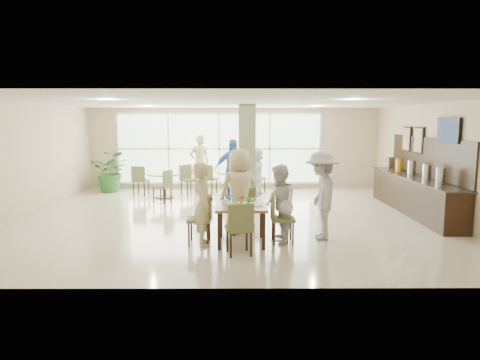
{
  "coord_description": "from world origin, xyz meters",
  "views": [
    {
      "loc": [
        0.16,
        -10.33,
        2.39
      ],
      "look_at": [
        0.2,
        -1.2,
        1.1
      ],
      "focal_mm": 32.0,
      "sensor_mm": 36.0,
      "label": 1
    }
  ],
  "objects_px": {
    "main_table": "(241,210)",
    "teen_far": "(240,191)",
    "teen_left": "(203,204)",
    "potted_plant": "(111,171)",
    "round_table_right": "(233,178)",
    "adult_a": "(232,169)",
    "round_table_left": "(164,180)",
    "teen_right": "(279,204)",
    "adult_standing": "(200,163)",
    "buffet_counter": "(414,192)",
    "teen_standing": "(321,195)",
    "adult_b": "(256,172)"
  },
  "relations": [
    {
      "from": "buffet_counter",
      "to": "teen_far",
      "type": "distance_m",
      "value": 4.92
    },
    {
      "from": "buffet_counter",
      "to": "adult_standing",
      "type": "bearing_deg",
      "value": 150.12
    },
    {
      "from": "round_table_left",
      "to": "teen_right",
      "type": "bearing_deg",
      "value": -57.97
    },
    {
      "from": "round_table_right",
      "to": "adult_standing",
      "type": "height_order",
      "value": "adult_standing"
    },
    {
      "from": "teen_standing",
      "to": "adult_a",
      "type": "bearing_deg",
      "value": -153.46
    },
    {
      "from": "main_table",
      "to": "round_table_left",
      "type": "distance_m",
      "value": 5.5
    },
    {
      "from": "round_table_right",
      "to": "adult_a",
      "type": "bearing_deg",
      "value": -89.69
    },
    {
      "from": "main_table",
      "to": "teen_left",
      "type": "height_order",
      "value": "teen_left"
    },
    {
      "from": "teen_left",
      "to": "adult_b",
      "type": "height_order",
      "value": "teen_left"
    },
    {
      "from": "round_table_right",
      "to": "adult_standing",
      "type": "relative_size",
      "value": 0.55
    },
    {
      "from": "round_table_right",
      "to": "teen_right",
      "type": "xyz_separation_m",
      "value": [
        0.97,
        -5.37,
        0.21
      ]
    },
    {
      "from": "teen_far",
      "to": "adult_b",
      "type": "height_order",
      "value": "teen_far"
    },
    {
      "from": "main_table",
      "to": "teen_left",
      "type": "xyz_separation_m",
      "value": [
        -0.73,
        -0.08,
        0.14
      ]
    },
    {
      "from": "round_table_left",
      "to": "adult_a",
      "type": "relative_size",
      "value": 0.56
    },
    {
      "from": "round_table_left",
      "to": "teen_left",
      "type": "xyz_separation_m",
      "value": [
        1.62,
        -5.06,
        0.24
      ]
    },
    {
      "from": "teen_far",
      "to": "teen_right",
      "type": "xyz_separation_m",
      "value": [
        0.77,
        -0.76,
        -0.13
      ]
    },
    {
      "from": "main_table",
      "to": "teen_far",
      "type": "relative_size",
      "value": 0.54
    },
    {
      "from": "buffet_counter",
      "to": "adult_a",
      "type": "bearing_deg",
      "value": 158.09
    },
    {
      "from": "main_table",
      "to": "potted_plant",
      "type": "distance_m",
      "value": 7.44
    },
    {
      "from": "main_table",
      "to": "round_table_right",
      "type": "bearing_deg",
      "value": 92.51
    },
    {
      "from": "buffet_counter",
      "to": "teen_far",
      "type": "relative_size",
      "value": 2.61
    },
    {
      "from": "potted_plant",
      "to": "teen_far",
      "type": "height_order",
      "value": "teen_far"
    },
    {
      "from": "buffet_counter",
      "to": "adult_a",
      "type": "height_order",
      "value": "buffet_counter"
    },
    {
      "from": "teen_standing",
      "to": "teen_right",
      "type": "bearing_deg",
      "value": -68.27
    },
    {
      "from": "round_table_left",
      "to": "adult_standing",
      "type": "height_order",
      "value": "adult_standing"
    },
    {
      "from": "teen_right",
      "to": "potted_plant",
      "type": "bearing_deg",
      "value": -146.82
    },
    {
      "from": "teen_left",
      "to": "teen_right",
      "type": "height_order",
      "value": "teen_left"
    },
    {
      "from": "teen_standing",
      "to": "adult_a",
      "type": "height_order",
      "value": "adult_a"
    },
    {
      "from": "teen_left",
      "to": "teen_far",
      "type": "bearing_deg",
      "value": -49.06
    },
    {
      "from": "round_table_right",
      "to": "adult_a",
      "type": "xyz_separation_m",
      "value": [
        0.0,
        -0.77,
        0.35
      ]
    },
    {
      "from": "adult_a",
      "to": "teen_standing",
      "type": "bearing_deg",
      "value": -66.31
    },
    {
      "from": "buffet_counter",
      "to": "teen_right",
      "type": "relative_size",
      "value": 3.05
    },
    {
      "from": "teen_left",
      "to": "teen_standing",
      "type": "height_order",
      "value": "teen_standing"
    },
    {
      "from": "potted_plant",
      "to": "teen_left",
      "type": "relative_size",
      "value": 0.87
    },
    {
      "from": "teen_right",
      "to": "teen_standing",
      "type": "height_order",
      "value": "teen_standing"
    },
    {
      "from": "potted_plant",
      "to": "teen_standing",
      "type": "height_order",
      "value": "teen_standing"
    },
    {
      "from": "teen_far",
      "to": "teen_left",
      "type": "bearing_deg",
      "value": 29.27
    },
    {
      "from": "main_table",
      "to": "teen_standing",
      "type": "distance_m",
      "value": 1.66
    },
    {
      "from": "round_table_left",
      "to": "teen_right",
      "type": "xyz_separation_m",
      "value": [
        3.08,
        -4.93,
        0.21
      ]
    },
    {
      "from": "main_table",
      "to": "adult_b",
      "type": "relative_size",
      "value": 0.64
    },
    {
      "from": "round_table_right",
      "to": "adult_standing",
      "type": "distance_m",
      "value": 1.36
    },
    {
      "from": "teen_right",
      "to": "round_table_left",
      "type": "bearing_deg",
      "value": -154.66
    },
    {
      "from": "teen_left",
      "to": "potted_plant",
      "type": "bearing_deg",
      "value": 19.09
    },
    {
      "from": "teen_far",
      "to": "adult_a",
      "type": "distance_m",
      "value": 3.85
    },
    {
      "from": "teen_far",
      "to": "potted_plant",
      "type": "bearing_deg",
      "value": -73.68
    },
    {
      "from": "round_table_left",
      "to": "teen_standing",
      "type": "relative_size",
      "value": 0.58
    },
    {
      "from": "round_table_left",
      "to": "round_table_right",
      "type": "bearing_deg",
      "value": 11.82
    },
    {
      "from": "round_table_left",
      "to": "adult_b",
      "type": "bearing_deg",
      "value": 6.73
    },
    {
      "from": "teen_left",
      "to": "adult_a",
      "type": "distance_m",
      "value": 4.76
    },
    {
      "from": "round_table_right",
      "to": "buffet_counter",
      "type": "bearing_deg",
      "value": -29.47
    }
  ]
}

